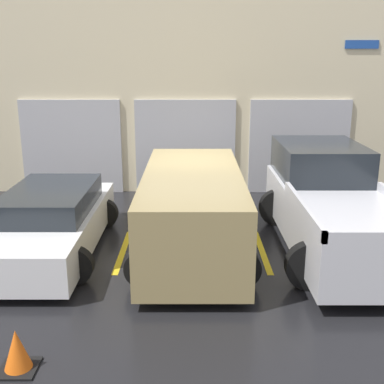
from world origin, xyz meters
TOP-DOWN VIEW (x-y plane):
  - ground_plane at (0.00, 0.00)m, footprint 28.00×28.00m
  - shophouse_building at (-0.01, 3.29)m, footprint 16.48×0.68m
  - pickup_truck at (2.80, -1.16)m, footprint 2.52×5.18m
  - sedan_white at (-2.80, -1.44)m, footprint 2.21×4.53m
  - sedan_side at (0.00, -1.46)m, footprint 2.32×4.89m
  - parking_stripe_left at (-1.40, -1.47)m, footprint 0.12×2.20m
  - parking_stripe_centre at (1.40, -1.47)m, footprint 0.12×2.20m
  - traffic_cone at (-2.18, -5.26)m, footprint 0.47×0.47m

SIDE VIEW (x-z plane):
  - ground_plane at x=0.00m, z-range 0.00..0.00m
  - parking_stripe_left at x=-1.40m, z-range 0.00..0.01m
  - parking_stripe_centre at x=1.40m, z-range 0.00..0.01m
  - traffic_cone at x=-2.18m, z-range -0.02..0.53m
  - sedan_white at x=-2.80m, z-range -0.03..1.26m
  - sedan_side at x=0.00m, z-range 0.07..1.70m
  - pickup_truck at x=2.80m, z-range -0.07..1.87m
  - shophouse_building at x=-0.01m, z-range -0.05..5.49m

